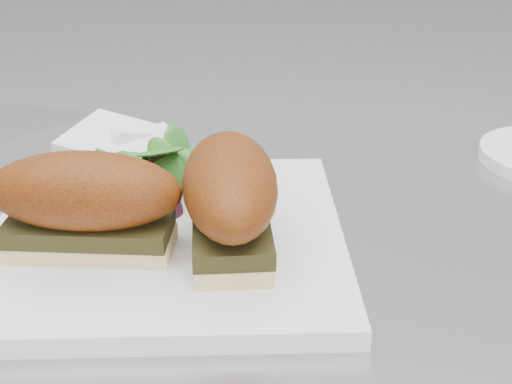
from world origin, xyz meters
TOP-DOWN VIEW (x-y plane):
  - plate at (-0.06, -0.03)m, footprint 0.35×0.35m
  - sandwich_left at (-0.11, -0.07)m, footprint 0.16×0.09m
  - sandwich_right at (-0.00, -0.04)m, footprint 0.12×0.17m
  - salad at (-0.09, 0.04)m, footprint 0.10×0.10m
  - napkin at (-0.15, 0.13)m, footprint 0.16×0.16m

SIDE VIEW (x-z plane):
  - plate at x=-0.06m, z-range 0.73..0.75m
  - napkin at x=-0.15m, z-range 0.73..0.75m
  - salad at x=-0.09m, z-range 0.75..0.80m
  - sandwich_left at x=-0.11m, z-range 0.75..0.83m
  - sandwich_right at x=0.00m, z-range 0.75..0.83m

